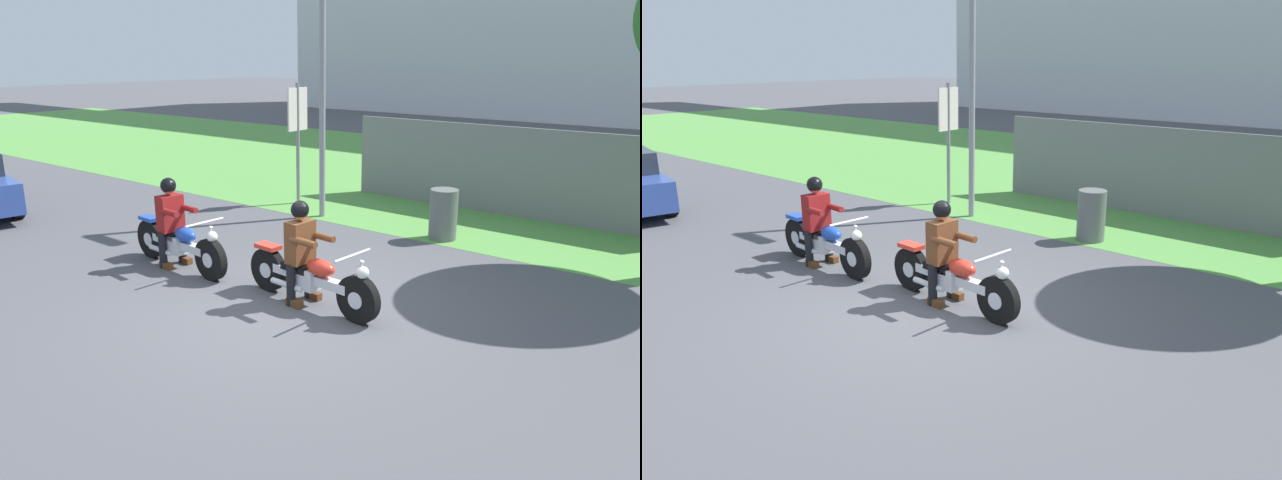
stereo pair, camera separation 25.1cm
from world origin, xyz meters
The scene contains 10 objects.
ground centered at (0.00, 0.00, 0.00)m, with size 120.00×120.00×0.00m, color #4C4C51.
grass_verge centered at (0.00, 9.78, 0.00)m, with size 60.00×12.00×0.01m, color #549342.
motorcycle_lead centered at (0.10, 0.35, 0.38)m, with size 2.22×0.66×0.86m.
rider_lead centered at (-0.07, 0.36, 0.81)m, with size 0.57×0.48×1.39m.
motorcycle_follow centered at (-2.41, 0.23, 0.39)m, with size 2.18×0.66×0.87m.
rider_follow centered at (-2.58, 0.24, 0.81)m, with size 0.57×0.48×1.39m.
streetlight_pole centered at (-2.53, 4.07, 3.28)m, with size 0.96×0.20×5.18m.
trash_can centered at (0.02, 4.15, 0.45)m, with size 0.49×0.49×0.90m, color #595E5B.
sign_banner centered at (-3.78, 4.64, 1.72)m, with size 0.08×0.60×2.60m.
fence_segment centered at (0.14, 6.51, 0.90)m, with size 7.00×0.06×1.80m, color slate.
Camera 1 is at (4.84, -5.39, 3.17)m, focal length 34.25 mm.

